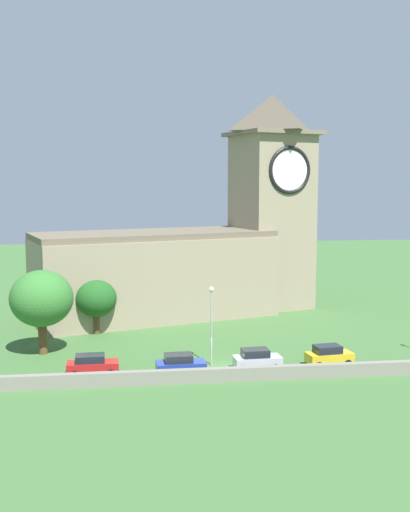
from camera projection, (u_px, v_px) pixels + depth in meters
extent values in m
plane|color=#3D6633|center=(203.00, 328.00, 71.36)|extent=(200.00, 200.00, 0.00)
cube|color=gray|center=(154.00, 277.00, 76.94)|extent=(30.42, 19.06, 9.69)
cube|color=#675C4A|center=(154.00, 234.00, 76.32)|extent=(30.15, 18.20, 0.70)
cube|color=gray|center=(271.00, 222.00, 82.90)|extent=(10.62, 10.62, 22.19)
cube|color=#736753|center=(272.00, 134.00, 81.56)|extent=(12.32, 12.32, 0.50)
pyramid|color=brown|center=(273.00, 113.00, 81.26)|extent=(11.15, 11.15, 4.67)
cylinder|color=white|center=(290.00, 170.00, 78.22)|extent=(5.23, 1.71, 5.44)
torus|color=black|center=(290.00, 170.00, 78.22)|extent=(5.81, 2.21, 5.93)
cylinder|color=white|center=(300.00, 171.00, 83.88)|extent=(1.71, 5.23, 5.44)
torus|color=black|center=(300.00, 171.00, 83.88)|extent=(2.21, 5.81, 5.93)
cube|color=gray|center=(232.00, 374.00, 52.44)|extent=(48.02, 0.70, 1.15)
cube|color=red|center=(93.00, 366.00, 54.27)|extent=(4.41, 1.90, 0.79)
cube|color=#1E232B|center=(90.00, 358.00, 54.15)|extent=(2.48, 1.64, 0.62)
cylinder|color=black|center=(111.00, 367.00, 55.42)|extent=(0.64, 0.34, 0.63)
cylinder|color=black|center=(111.00, 373.00, 53.65)|extent=(0.64, 0.34, 0.63)
cylinder|color=black|center=(76.00, 368.00, 54.97)|extent=(0.64, 0.34, 0.63)
cylinder|color=black|center=(75.00, 375.00, 53.21)|extent=(0.64, 0.34, 0.63)
cube|color=#233D9E|center=(181.00, 366.00, 54.14)|extent=(4.25, 2.07, 0.82)
cube|color=#1E232B|center=(178.00, 358.00, 54.02)|extent=(2.40, 1.77, 0.65)
cylinder|color=black|center=(196.00, 367.00, 55.36)|extent=(0.67, 0.37, 0.66)
cylinder|color=black|center=(199.00, 374.00, 53.47)|extent=(0.67, 0.37, 0.66)
cylinder|color=black|center=(163.00, 368.00, 54.91)|extent=(0.67, 0.37, 0.66)
cylinder|color=black|center=(165.00, 375.00, 53.02)|extent=(0.67, 0.37, 0.66)
cube|color=silver|center=(257.00, 361.00, 55.62)|extent=(4.21, 2.01, 0.85)
cube|color=#1E232B|center=(255.00, 353.00, 55.49)|extent=(2.38, 1.71, 0.67)
cylinder|color=black|center=(270.00, 362.00, 56.80)|extent=(0.69, 0.36, 0.68)
cylinder|color=black|center=(276.00, 368.00, 55.02)|extent=(0.69, 0.36, 0.68)
cylinder|color=black|center=(239.00, 364.00, 56.32)|extent=(0.69, 0.36, 0.68)
cylinder|color=black|center=(244.00, 370.00, 54.53)|extent=(0.69, 0.36, 0.68)
cube|color=gold|center=(329.00, 357.00, 56.78)|extent=(4.30, 2.29, 0.86)
cube|color=#1E232B|center=(328.00, 349.00, 56.64)|extent=(2.48, 1.84, 0.68)
cylinder|color=black|center=(339.00, 358.00, 58.03)|extent=(0.72, 0.40, 0.69)
cylinder|color=black|center=(348.00, 364.00, 56.34)|extent=(0.72, 0.40, 0.69)
cylinder|color=black|center=(311.00, 360.00, 57.32)|extent=(0.72, 0.40, 0.69)
cylinder|color=black|center=(319.00, 366.00, 55.63)|extent=(0.72, 0.40, 0.69)
cylinder|color=#9EA0A5|center=(211.00, 329.00, 56.72)|extent=(0.14, 0.14, 6.68)
sphere|color=#F4EFCC|center=(211.00, 289.00, 56.30)|extent=(0.44, 0.44, 0.44)
cylinder|color=brown|center=(43.00, 338.00, 60.62)|extent=(0.84, 0.84, 3.14)
ellipsoid|color=#33702D|center=(42.00, 298.00, 60.17)|extent=(5.98, 5.98, 5.38)
cylinder|color=brown|center=(97.00, 324.00, 68.64)|extent=(0.62, 0.62, 2.22)
ellipsoid|color=#1E511E|center=(96.00, 298.00, 68.32)|extent=(4.43, 4.43, 3.99)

